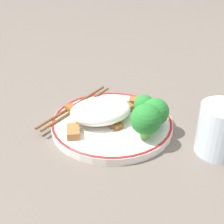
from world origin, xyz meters
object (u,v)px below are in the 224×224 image
(plate, at_px, (112,123))
(broccoli_back_center, at_px, (155,112))
(chopsticks, at_px, (76,106))
(broccoli_back_left, at_px, (146,120))
(drinking_glass, at_px, (221,130))
(broccoli_back_right, at_px, (144,105))

(plate, height_order, broccoli_back_center, broccoli_back_center)
(broccoli_back_center, bearing_deg, chopsticks, -41.64)
(broccoli_back_left, height_order, drinking_glass, drinking_glass)
(plate, distance_m, broccoli_back_right, 0.07)
(broccoli_back_center, distance_m, broccoli_back_right, 0.04)
(chopsticks, xyz_separation_m, drinking_glass, (-0.21, 0.20, 0.03))
(broccoli_back_left, distance_m, chopsticks, 0.18)
(plate, xyz_separation_m, broccoli_back_left, (-0.04, 0.07, 0.04))
(broccoli_back_left, distance_m, broccoli_back_right, 0.07)
(broccoli_back_right, distance_m, chopsticks, 0.14)
(broccoli_back_center, xyz_separation_m, broccoli_back_right, (0.01, -0.04, -0.00))
(broccoli_back_right, distance_m, drinking_glass, 0.15)
(drinking_glass, bearing_deg, broccoli_back_right, -53.81)
(plate, relative_size, chopsticks, 1.31)
(broccoli_back_center, relative_size, chopsticks, 0.32)
(chopsticks, height_order, drinking_glass, drinking_glass)
(plate, bearing_deg, broccoli_back_right, 175.08)
(broccoli_back_left, bearing_deg, plate, -61.20)
(broccoli_back_right, bearing_deg, broccoli_back_left, 69.55)
(chopsticks, bearing_deg, plate, 128.16)
(broccoli_back_left, bearing_deg, drinking_glass, 153.40)
(broccoli_back_center, xyz_separation_m, drinking_glass, (-0.08, 0.09, -0.00))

